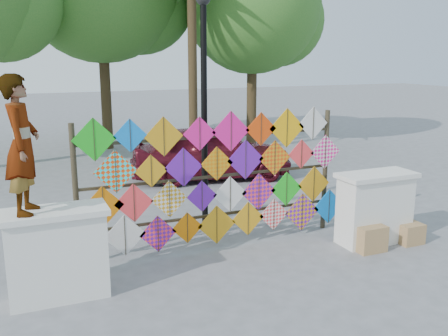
{
  "coord_description": "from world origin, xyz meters",
  "views": [
    {
      "loc": [
        -3.1,
        -6.96,
        3.3
      ],
      "look_at": [
        0.12,
        0.6,
        1.43
      ],
      "focal_mm": 40.0,
      "sensor_mm": 36.0,
      "label": 1
    }
  ],
  "objects_px": {
    "kite_rack": "(220,179)",
    "lamppost": "(204,88)",
    "vendor_woman": "(22,145)",
    "sedan": "(211,152)"
  },
  "relations": [
    {
      "from": "kite_rack",
      "to": "lamppost",
      "type": "distance_m",
      "value": 1.96
    },
    {
      "from": "sedan",
      "to": "lamppost",
      "type": "xyz_separation_m",
      "value": [
        -1.47,
        -3.37,
        1.96
      ]
    },
    {
      "from": "kite_rack",
      "to": "lamppost",
      "type": "relative_size",
      "value": 1.12
    },
    {
      "from": "vendor_woman",
      "to": "lamppost",
      "type": "height_order",
      "value": "lamppost"
    },
    {
      "from": "vendor_woman",
      "to": "sedan",
      "type": "bearing_deg",
      "value": -26.78
    },
    {
      "from": "sedan",
      "to": "lamppost",
      "type": "relative_size",
      "value": 0.97
    },
    {
      "from": "sedan",
      "to": "lamppost",
      "type": "bearing_deg",
      "value": 166.49
    },
    {
      "from": "sedan",
      "to": "vendor_woman",
      "type": "bearing_deg",
      "value": 149.33
    },
    {
      "from": "vendor_woman",
      "to": "lamppost",
      "type": "distance_m",
      "value": 4.02
    },
    {
      "from": "lamppost",
      "to": "vendor_woman",
      "type": "bearing_deg",
      "value": -146.48
    }
  ]
}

